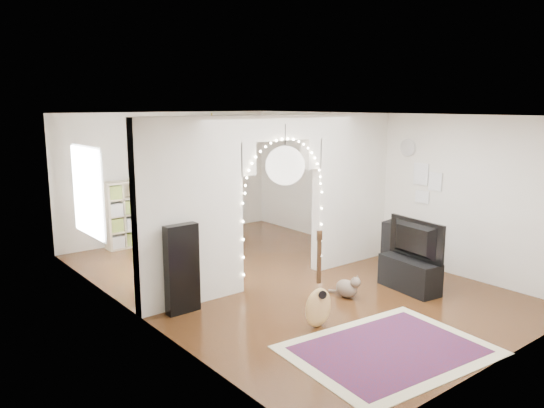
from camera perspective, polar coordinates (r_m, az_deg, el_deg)
floor at (r=8.89m, az=0.81°, el=-8.10°), size 7.50×7.50×0.00m
ceiling at (r=8.41m, az=0.85°, el=9.59°), size 5.00×7.50×0.02m
wall_back at (r=11.66m, az=-10.96°, el=3.05°), size 5.00×0.02×2.70m
wall_front at (r=6.19m, az=23.47°, el=-4.36°), size 5.00×0.02×2.70m
wall_left at (r=7.26m, az=-14.63°, el=-1.70°), size 0.02×7.50×2.70m
wall_right at (r=10.30m, az=11.66°, el=2.03°), size 0.02×7.50×2.70m
divider_wall at (r=8.54m, az=0.83°, el=1.00°), size 5.00×0.20×2.70m
fairy_lights at (r=8.42m, az=1.39°, el=1.72°), size 1.64×0.04×1.60m
window at (r=8.89m, az=-19.25°, el=1.28°), size 0.04×1.20×1.40m
wall_clock at (r=9.83m, az=14.44°, el=5.91°), size 0.03×0.31×0.31m
picture_frames at (r=9.66m, az=16.16°, el=2.16°), size 0.02×0.50×0.70m
paper_lantern at (r=5.39m, az=1.42°, el=4.15°), size 0.40×0.40×0.40m
ceiling_fan at (r=10.05m, az=-6.47°, el=7.99°), size 1.10×1.10×0.30m
area_rug at (r=6.63m, az=12.51°, el=-15.07°), size 2.46×1.95×0.02m
guitar_case at (r=7.46m, az=-9.66°, el=-6.90°), size 0.48×0.17×1.26m
acoustic_guitar at (r=6.96m, az=5.03°, el=-9.40°), size 0.46×0.29×1.09m
tabby_cat at (r=8.13m, az=8.13°, el=-8.91°), size 0.30×0.57×0.37m
floor_speaker at (r=9.47m, az=12.90°, el=-4.43°), size 0.38×0.35×0.87m
media_console at (r=8.59m, az=14.57°, el=-7.37°), size 0.52×1.04×0.50m
tv at (r=8.44m, az=14.74°, el=-3.75°), size 0.28×1.08×0.62m
bookcase at (r=11.16m, az=-14.28°, el=-0.92°), size 1.32×0.34×1.36m
dining_table at (r=9.77m, az=-8.03°, el=-2.31°), size 1.22×0.83×0.76m
flower_vase at (r=9.73m, az=-8.05°, el=-1.34°), size 0.19×0.19×0.19m
dining_chair_left at (r=11.13m, az=-6.18°, el=-2.99°), size 0.61×0.62×0.48m
dining_chair_right at (r=10.65m, az=-6.13°, el=-3.39°), size 0.76×0.77×0.56m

